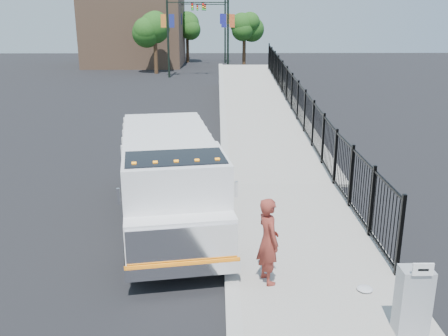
{
  "coord_description": "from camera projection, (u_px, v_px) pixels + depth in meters",
  "views": [
    {
      "loc": [
        -0.3,
        -11.53,
        5.55
      ],
      "look_at": [
        -0.11,
        2.0,
        1.3
      ],
      "focal_mm": 40.0,
      "sensor_mm": 36.0,
      "label": 1
    }
  ],
  "objects": [
    {
      "name": "tree_1",
      "position": [
        244.0,
        29.0,
        50.16
      ],
      "size": [
        2.29,
        2.29,
        5.14
      ],
      "color": "#382314",
      "rests_on": "ground"
    },
    {
      "name": "light_pole_2",
      "position": [
        179.0,
        23.0,
        52.3
      ],
      "size": [
        3.77,
        0.22,
        8.0
      ],
      "color": "black",
      "rests_on": "ground"
    },
    {
      "name": "worker",
      "position": [
        268.0,
        241.0,
        10.25
      ],
      "size": [
        0.64,
        0.79,
        1.86
      ],
      "primitive_type": "imported",
      "rotation": [
        0.0,
        0.0,
        1.9
      ],
      "color": "maroon",
      "rests_on": "sidewalk"
    },
    {
      "name": "light_pole_0",
      "position": [
        171.0,
        26.0,
        42.64
      ],
      "size": [
        3.77,
        0.22,
        8.0
      ],
      "color": "black",
      "rests_on": "ground"
    },
    {
      "name": "debris",
      "position": [
        365.0,
        289.0,
        10.15
      ],
      "size": [
        0.33,
        0.33,
        0.08
      ],
      "primitive_type": "ellipsoid",
      "color": "silver",
      "rests_on": "sidewalk"
    },
    {
      "name": "ground",
      "position": [
        229.0,
        240.0,
        12.67
      ],
      "size": [
        120.0,
        120.0,
        0.0
      ],
      "primitive_type": "plane",
      "color": "black",
      "rests_on": "ground"
    },
    {
      "name": "curb",
      "position": [
        232.0,
        278.0,
        10.74
      ],
      "size": [
        0.3,
        12.0,
        0.16
      ],
      "primitive_type": "cube",
      "color": "#ADAAA3",
      "rests_on": "ground"
    },
    {
      "name": "sidewalk",
      "position": [
        321.0,
        278.0,
        10.77
      ],
      "size": [
        3.55,
        12.0,
        0.12
      ],
      "primitive_type": "cube",
      "color": "#9E998E",
      "rests_on": "ground"
    },
    {
      "name": "tree_0",
      "position": [
        155.0,
        30.0,
        45.53
      ],
      "size": [
        2.94,
        2.94,
        5.47
      ],
      "color": "#382314",
      "rests_on": "ground"
    },
    {
      "name": "iron_fence",
      "position": [
        297.0,
        113.0,
        23.89
      ],
      "size": [
        0.1,
        28.0,
        1.8
      ],
      "primitive_type": "cube",
      "color": "black",
      "rests_on": "ground"
    },
    {
      "name": "light_pole_3",
      "position": [
        222.0,
        23.0,
        54.99
      ],
      "size": [
        3.78,
        0.22,
        8.0
      ],
      "color": "black",
      "rests_on": "ground"
    },
    {
      "name": "utility_cabinet",
      "position": [
        413.0,
        301.0,
        8.67
      ],
      "size": [
        0.55,
        0.4,
        1.25
      ],
      "primitive_type": "cube",
      "color": "gray",
      "rests_on": "sidewalk"
    },
    {
      "name": "truck",
      "position": [
        170.0,
        174.0,
        13.2
      ],
      "size": [
        3.5,
        7.72,
        2.55
      ],
      "rotation": [
        0.0,
        0.0,
        0.16
      ],
      "color": "black",
      "rests_on": "ground"
    },
    {
      "name": "light_pole_1",
      "position": [
        224.0,
        26.0,
        42.93
      ],
      "size": [
        3.78,
        0.22,
        8.0
      ],
      "color": "black",
      "rests_on": "ground"
    },
    {
      "name": "ramp",
      "position": [
        260.0,
        115.0,
        27.96
      ],
      "size": [
        3.95,
        24.06,
        3.19
      ],
      "primitive_type": "cube",
      "rotation": [
        0.06,
        0.0,
        0.0
      ],
      "color": "#9E998E",
      "rests_on": "ground"
    },
    {
      "name": "building",
      "position": [
        135.0,
        27.0,
        53.32
      ],
      "size": [
        10.0,
        10.0,
        8.0
      ],
      "primitive_type": "cube",
      "color": "#8C664C",
      "rests_on": "ground"
    },
    {
      "name": "arrow_sign",
      "position": [
        423.0,
        269.0,
        8.24
      ],
      "size": [
        0.35,
        0.04,
        0.22
      ],
      "primitive_type": "cube",
      "color": "white",
      "rests_on": "utility_cabinet"
    },
    {
      "name": "tree_2",
      "position": [
        187.0,
        26.0,
        56.09
      ],
      "size": [
        2.74,
        2.74,
        5.37
      ],
      "color": "#382314",
      "rests_on": "ground"
    }
  ]
}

